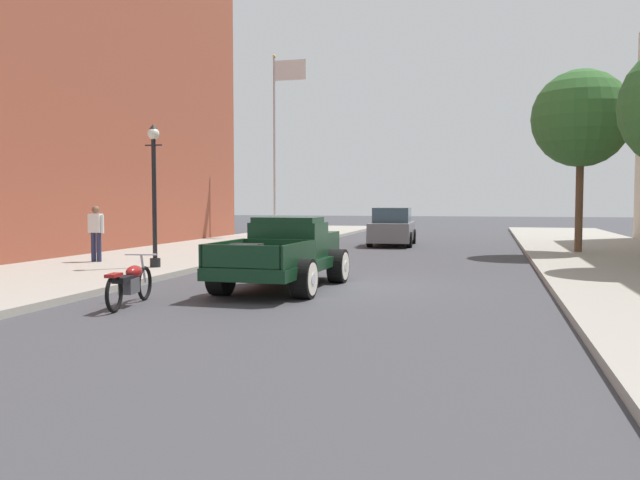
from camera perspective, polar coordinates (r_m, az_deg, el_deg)
ground_plane at (r=15.20m, az=2.06°, el=-3.96°), size 140.00×140.00×0.00m
sidewalk_left at (r=18.17m, az=-20.91°, el=-2.74°), size 5.50×64.00×0.15m
hotrod_truck_dark_green at (r=14.88m, az=-2.86°, el=-1.20°), size 2.29×4.98×1.58m
motorcycle_parked at (r=12.70m, az=-16.07°, el=-3.54°), size 0.62×2.11×0.93m
car_background_grey at (r=28.95m, az=6.26°, el=1.04°), size 2.03×4.38×1.65m
pedestrian_sidewalk_left at (r=20.57m, az=-18.77°, el=0.82°), size 0.53×0.22×1.65m
street_lamp_near at (r=18.40m, az=-14.12°, el=4.66°), size 0.50×0.32×3.85m
flagpole at (r=33.98m, az=-3.59°, el=9.85°), size 1.74×0.16×9.16m
street_tree_second at (r=25.13m, az=21.60°, el=9.70°), size 3.39×3.39×6.37m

